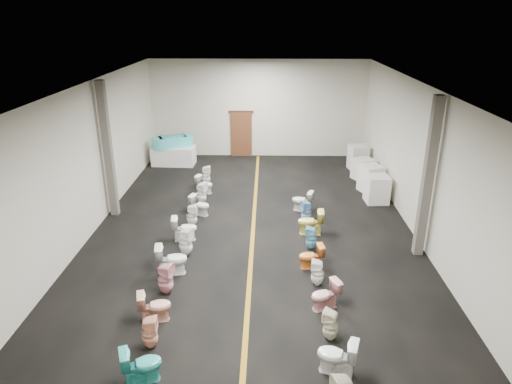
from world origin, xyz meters
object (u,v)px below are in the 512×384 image
appliance_crate_c (364,169)px  toilet_right_6 (311,238)px  toilet_left_5 (186,242)px  toilet_left_2 (155,306)px  toilet_left_11 (206,175)px  display_table (174,156)px  toilet_left_4 (172,259)px  toilet_right_2 (331,325)px  bathtub (173,141)px  appliance_crate_d (358,157)px  toilet_right_7 (311,222)px  toilet_right_9 (302,201)px  toilet_left_10 (204,184)px  appliance_crate_a (377,189)px  toilet_right_4 (318,273)px  toilet_left_1 (150,333)px  toilet_left_3 (165,279)px  toilet_right_3 (325,295)px  toilet_left_7 (192,215)px  toilet_right_8 (306,212)px  toilet_left_9 (201,193)px  toilet_right_5 (311,256)px  toilet_right_1 (337,356)px  toilet_left_8 (200,205)px  toilet_left_0 (142,365)px  toilet_left_6 (184,228)px  appliance_crate_b (371,179)px

appliance_crate_c → toilet_right_6: size_ratio=1.22×
toilet_left_5 → toilet_left_2: bearing=-164.8°
toilet_left_11 → display_table: bearing=30.7°
toilet_left_4 → toilet_right_2: bearing=-133.5°
bathtub → appliance_crate_d: bearing=-28.2°
toilet_right_7 → toilet_right_9: (-0.13, 1.78, -0.03)m
toilet_left_10 → toilet_right_7: 5.06m
appliance_crate_a → toilet_right_4: size_ratio=1.40×
toilet_left_1 → toilet_left_3: 1.94m
appliance_crate_d → toilet_right_3: size_ratio=1.51×
toilet_left_4 → toilet_left_5: (0.20, 0.98, 0.00)m
toilet_left_2 → toilet_left_10: size_ratio=1.08×
appliance_crate_a → toilet_right_7: 3.72m
toilet_left_5 → toilet_right_7: (3.63, 1.42, -0.02)m
toilet_left_5 → toilet_left_10: bearing=20.1°
toilet_left_7 → toilet_right_8: size_ratio=1.00×
toilet_left_7 → toilet_right_6: toilet_left_7 is taller
toilet_left_9 → toilet_right_8: size_ratio=1.05×
toilet_right_2 → toilet_right_5: 2.91m
toilet_left_3 → toilet_right_1: (3.79, -2.56, -0.03)m
display_table → toilet_right_1: 13.90m
toilet_left_4 → toilet_left_5: bearing=-21.9°
toilet_left_8 → toilet_left_9: 0.99m
toilet_left_8 → toilet_right_4: 5.53m
display_table → toilet_right_8: display_table is taller
appliance_crate_d → toilet_right_4: 9.64m
toilet_left_0 → toilet_right_9: toilet_left_0 is taller
toilet_left_0 → toilet_left_11: toilet_left_11 is taller
appliance_crate_a → toilet_left_7: size_ratio=1.33×
toilet_left_6 → toilet_left_11: (0.04, 4.76, 0.01)m
appliance_crate_d → toilet_left_4: appliance_crate_d is taller
toilet_left_8 → toilet_right_3: 6.35m
toilet_right_5 → toilet_left_9: bearing=-151.3°
appliance_crate_b → appliance_crate_c: (0.00, 1.37, -0.08)m
toilet_left_7 → bathtub: bearing=13.7°
bathtub → toilet_left_3: 10.36m
toilet_left_5 → toilet_right_1: (3.62, -4.46, -0.03)m
appliance_crate_d → toilet_left_2: appliance_crate_d is taller
toilet_left_7 → toilet_right_7: 3.79m
toilet_right_3 → toilet_left_7: bearing=-162.4°
toilet_left_11 → toilet_left_0: bearing=176.9°
display_table → toilet_left_6: display_table is taller
toilet_left_6 → toilet_right_7: bearing=-90.6°
toilet_left_3 → toilet_right_4: (3.73, 0.45, -0.06)m
appliance_crate_c → toilet_left_5: size_ratio=1.03×
toilet_left_2 → toilet_right_9: 7.19m
toilet_left_2 → toilet_right_7: 5.82m
appliance_crate_b → toilet_left_9: appliance_crate_b is taller
toilet_right_4 → toilet_left_8: bearing=-131.8°
toilet_left_9 → toilet_right_4: (3.64, -5.23, -0.04)m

